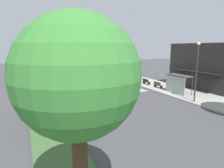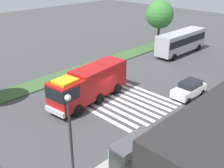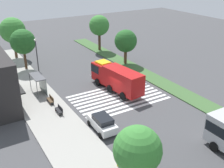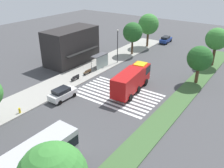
# 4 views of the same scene
# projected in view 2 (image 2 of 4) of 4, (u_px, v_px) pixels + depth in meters

# --- Properties ---
(ground_plane) EXTENTS (120.00, 120.00, 0.00)m
(ground_plane) POSITION_uv_depth(u_px,v_px,m) (108.00, 99.00, 28.47)
(ground_plane) COLOR #424244
(sidewalk) EXTENTS (60.00, 5.67, 0.14)m
(sidewalk) POSITION_uv_depth(u_px,v_px,m) (191.00, 137.00, 22.20)
(sidewalk) COLOR #9E9B93
(sidewalk) RESTS_ON ground_plane
(median_strip) EXTENTS (60.00, 3.00, 0.14)m
(median_strip) POSITION_uv_depth(u_px,v_px,m) (61.00, 77.00, 33.83)
(median_strip) COLOR #3D6033
(median_strip) RESTS_ON ground_plane
(crosswalk) EXTENTS (7.65, 12.43, 0.01)m
(crosswalk) POSITION_uv_depth(u_px,v_px,m) (113.00, 97.00, 28.95)
(crosswalk) COLOR silver
(crosswalk) RESTS_ON ground_plane
(fire_truck) EXTENTS (9.75, 3.54, 3.47)m
(fire_truck) POSITION_uv_depth(u_px,v_px,m) (88.00, 84.00, 27.20)
(fire_truck) COLOR #B71414
(fire_truck) RESTS_ON ground_plane
(parked_car_west) EXTENTS (4.30, 2.14, 1.73)m
(parked_car_west) POSITION_uv_depth(u_px,v_px,m) (189.00, 89.00, 28.67)
(parked_car_west) COLOR silver
(parked_car_west) RESTS_ON ground_plane
(transit_bus) EXTENTS (10.27, 2.95, 3.46)m
(transit_bus) POSITION_uv_depth(u_px,v_px,m) (181.00, 41.00, 41.99)
(transit_bus) COLOR #B2B2B7
(transit_bus) RESTS_ON ground_plane
(bus_stop_shelter) EXTENTS (3.50, 1.40, 2.46)m
(bus_stop_shelter) POSITION_uv_depth(u_px,v_px,m) (130.00, 146.00, 18.12)
(bus_stop_shelter) COLOR #4C4C51
(bus_stop_shelter) RESTS_ON sidewalk
(bench_near_shelter) EXTENTS (1.60, 0.50, 0.90)m
(bench_near_shelter) POSITION_uv_depth(u_px,v_px,m) (163.00, 137.00, 21.26)
(bench_near_shelter) COLOR #4C3823
(bench_near_shelter) RESTS_ON sidewalk
(bench_west_of_shelter) EXTENTS (1.60, 0.50, 0.90)m
(bench_west_of_shelter) POSITION_uv_depth(u_px,v_px,m) (184.00, 122.00, 23.29)
(bench_west_of_shelter) COLOR black
(bench_west_of_shelter) RESTS_ON sidewalk
(street_lamp) EXTENTS (0.36, 0.36, 6.67)m
(street_lamp) POSITION_uv_depth(u_px,v_px,m) (71.00, 138.00, 15.30)
(street_lamp) COLOR #2D2D30
(street_lamp) RESTS_ON sidewalk
(median_tree_far_west) EXTENTS (4.63, 4.63, 7.44)m
(median_tree_far_west) POSITION_uv_depth(u_px,v_px,m) (160.00, 15.00, 44.98)
(median_tree_far_west) COLOR #47301E
(median_tree_far_west) RESTS_ON median_strip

